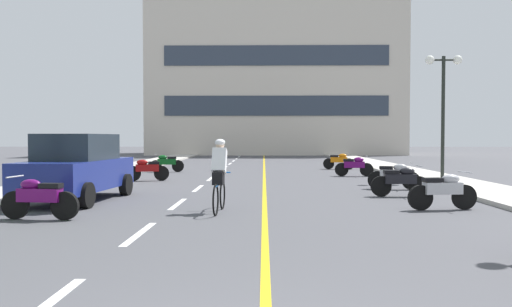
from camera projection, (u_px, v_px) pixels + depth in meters
ground_plane at (259, 174)px, 23.94m from camera, size 140.00×140.00×0.00m
curb_left at (126, 168)px, 27.05m from camera, size 2.40×72.00×0.12m
curb_right at (394, 169)px, 26.82m from camera, size 2.40×72.00×0.12m
lane_dash_1 at (140, 233)px, 8.98m from camera, size 0.14×2.20×0.01m
lane_dash_2 at (178, 204)px, 12.98m from camera, size 0.14×2.20×0.01m
lane_dash_3 at (198, 188)px, 16.98m from camera, size 0.14×2.20×0.01m
lane_dash_4 at (211, 179)px, 20.97m from camera, size 0.14×2.20×0.01m
lane_dash_5 at (219, 172)px, 24.97m from camera, size 0.14×2.20×0.01m
lane_dash_6 at (225, 167)px, 28.97m from camera, size 0.14×2.20×0.01m
lane_dash_7 at (230, 164)px, 32.97m from camera, size 0.14×2.20×0.01m
lane_dash_8 at (234, 161)px, 36.96m from camera, size 0.14×2.20×0.01m
lane_dash_9 at (237, 159)px, 40.96m from camera, size 0.14×2.20×0.01m
lane_dash_10 at (239, 157)px, 44.96m from camera, size 0.14×2.20×0.01m
lane_dash_11 at (241, 155)px, 48.96m from camera, size 0.14×2.20×0.01m
centre_line_yellow at (264, 170)px, 26.93m from camera, size 0.12×66.00×0.01m
office_building at (275, 78)px, 52.52m from camera, size 25.44×9.86×15.90m
street_lamp_mid at (443, 88)px, 19.91m from camera, size 1.46×0.36×4.87m
parked_car_near at (77, 167)px, 13.59m from camera, size 2.15×4.31×1.82m
motorcycle_2 at (39, 197)px, 10.49m from camera, size 1.70×0.60×0.92m
motorcycle_3 at (443, 190)px, 11.90m from camera, size 1.70×0.60×0.92m
motorcycle_4 at (400, 180)px, 14.59m from camera, size 1.70×0.60×0.92m
motorcycle_5 at (394, 175)px, 16.64m from camera, size 1.68×0.64×0.92m
motorcycle_6 at (147, 169)px, 19.87m from camera, size 1.69×0.63×0.92m
motorcycle_7 at (354, 166)px, 22.24m from camera, size 1.70×0.60×0.92m
motorcycle_8 at (167, 163)px, 25.00m from camera, size 1.70×0.60×0.92m
motorcycle_9 at (339, 161)px, 27.19m from camera, size 1.70×0.60×0.92m
cyclist_rider at (219, 174)px, 11.55m from camera, size 0.42×1.77×1.71m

